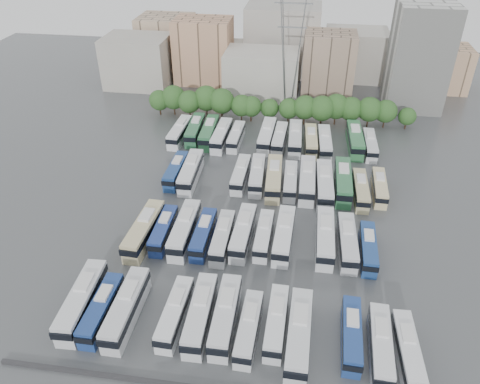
# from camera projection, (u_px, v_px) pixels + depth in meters

# --- Properties ---
(ground) EXTENTS (220.00, 220.00, 0.00)m
(ground) POSITION_uv_depth(u_px,v_px,m) (258.00, 223.00, 81.75)
(ground) COLOR #424447
(ground) RESTS_ON ground
(tree_line) EXTENTS (65.59, 7.86, 8.05)m
(tree_line) POSITION_uv_depth(u_px,v_px,m) (274.00, 105.00, 114.22)
(tree_line) COLOR black
(tree_line) RESTS_ON ground
(city_buildings) EXTENTS (102.00, 35.00, 20.00)m
(city_buildings) POSITION_uv_depth(u_px,v_px,m) (262.00, 53.00, 137.63)
(city_buildings) COLOR #9E998E
(city_buildings) RESTS_ON ground
(apartment_tower) EXTENTS (14.00, 14.00, 26.00)m
(apartment_tower) POSITION_uv_depth(u_px,v_px,m) (419.00, 57.00, 118.25)
(apartment_tower) COLOR silver
(apartment_tower) RESTS_ON ground
(electricity_pylon) EXTENTS (9.00, 6.91, 33.83)m
(electricity_pylon) POSITION_uv_depth(u_px,v_px,m) (292.00, 38.00, 112.47)
(electricity_pylon) COLOR slate
(electricity_pylon) RESTS_ON ground
(bus_r0_s0) EXTENTS (3.52, 13.38, 4.16)m
(bus_r0_s0) POSITION_uv_depth(u_px,v_px,m) (82.00, 300.00, 63.86)
(bus_r0_s0) COLOR silver
(bus_r0_s0) RESTS_ON ground
(bus_r0_s1) EXTENTS (2.51, 11.40, 3.57)m
(bus_r0_s1) POSITION_uv_depth(u_px,v_px,m) (102.00, 309.00, 62.94)
(bus_r0_s1) COLOR navy
(bus_r0_s1) RESTS_ON ground
(bus_r0_s2) EXTENTS (2.84, 12.94, 4.06)m
(bus_r0_s2) POSITION_uv_depth(u_px,v_px,m) (126.00, 308.00, 62.79)
(bus_r0_s2) COLOR silver
(bus_r0_s2) RESTS_ON ground
(bus_r0_s4) EXTENTS (2.72, 11.41, 3.56)m
(bus_r0_s4) POSITION_uv_depth(u_px,v_px,m) (175.00, 313.00, 62.39)
(bus_r0_s4) COLOR silver
(bus_r0_s4) RESTS_ON ground
(bus_r0_s5) EXTENTS (3.01, 12.59, 3.93)m
(bus_r0_s5) POSITION_uv_depth(u_px,v_px,m) (200.00, 314.00, 62.02)
(bus_r0_s5) COLOR silver
(bus_r0_s5) RESTS_ON ground
(bus_r0_s6) EXTENTS (2.89, 12.62, 3.95)m
(bus_r0_s6) POSITION_uv_depth(u_px,v_px,m) (225.00, 315.00, 61.77)
(bus_r0_s6) COLOR silver
(bus_r0_s6) RESTS_ON ground
(bus_r0_s7) EXTENTS (2.71, 11.07, 3.45)m
(bus_r0_s7) POSITION_uv_depth(u_px,v_px,m) (249.00, 328.00, 60.37)
(bus_r0_s7) COLOR silver
(bus_r0_s7) RESTS_ON ground
(bus_r0_s8) EXTENTS (2.64, 11.20, 3.50)m
(bus_r0_s8) POSITION_uv_depth(u_px,v_px,m) (276.00, 322.00, 61.16)
(bus_r0_s8) COLOR silver
(bus_r0_s8) RESTS_ON ground
(bus_r0_s9) EXTENTS (3.16, 13.15, 4.10)m
(bus_r0_s9) POSITION_uv_depth(u_px,v_px,m) (299.00, 334.00, 59.15)
(bus_r0_s9) COLOR silver
(bus_r0_s9) RESTS_ON ground
(bus_r0_s11) EXTENTS (2.74, 11.05, 3.45)m
(bus_r0_s11) POSITION_uv_depth(u_px,v_px,m) (351.00, 334.00, 59.50)
(bus_r0_s11) COLOR navy
(bus_r0_s11) RESTS_ON ground
(bus_r0_s12) EXTENTS (2.97, 11.70, 3.64)m
(bus_r0_s12) POSITION_uv_depth(u_px,v_px,m) (380.00, 345.00, 57.95)
(bus_r0_s12) COLOR silver
(bus_r0_s12) RESTS_ON ground
(bus_r0_s13) EXTENTS (2.80, 11.12, 3.47)m
(bus_r0_s13) POSITION_uv_depth(u_px,v_px,m) (407.00, 351.00, 57.39)
(bus_r0_s13) COLOR silver
(bus_r0_s13) RESTS_ON ground
(bus_r1_s1) EXTENTS (3.48, 13.41, 4.17)m
(bus_r1_s1) POSITION_uv_depth(u_px,v_px,m) (144.00, 230.00, 76.85)
(bus_r1_s1) COLOR #C9BB8A
(bus_r1_s1) RESTS_ON ground
(bus_r1_s2) EXTENTS (2.51, 10.96, 3.43)m
(bus_r1_s2) POSITION_uv_depth(u_px,v_px,m) (164.00, 230.00, 77.46)
(bus_r1_s2) COLOR navy
(bus_r1_s2) RESTS_ON ground
(bus_r1_s3) EXTENTS (2.89, 13.09, 4.10)m
(bus_r1_s3) POSITION_uv_depth(u_px,v_px,m) (185.00, 229.00, 77.08)
(bus_r1_s3) COLOR silver
(bus_r1_s3) RESTS_ON ground
(bus_r1_s4) EXTENTS (2.55, 11.27, 3.53)m
(bus_r1_s4) POSITION_uv_depth(u_px,v_px,m) (203.00, 234.00, 76.48)
(bus_r1_s4) COLOR navy
(bus_r1_s4) RESTS_ON ground
(bus_r1_s5) EXTENTS (2.56, 11.58, 3.63)m
(bus_r1_s5) POSITION_uv_depth(u_px,v_px,m) (223.00, 237.00, 75.70)
(bus_r1_s5) COLOR silver
(bus_r1_s5) RESTS_ON ground
(bus_r1_s6) EXTENTS (3.10, 12.49, 3.89)m
(bus_r1_s6) POSITION_uv_depth(u_px,v_px,m) (243.00, 232.00, 76.61)
(bus_r1_s6) COLOR silver
(bus_r1_s6) RESTS_ON ground
(bus_r1_s7) EXTENTS (2.52, 10.92, 3.42)m
(bus_r1_s7) POSITION_uv_depth(u_px,v_px,m) (264.00, 235.00, 76.35)
(bus_r1_s7) COLOR silver
(bus_r1_s7) RESTS_ON ground
(bus_r1_s8) EXTENTS (3.12, 12.64, 3.94)m
(bus_r1_s8) POSITION_uv_depth(u_px,v_px,m) (284.00, 235.00, 75.98)
(bus_r1_s8) COLOR white
(bus_r1_s8) RESTS_ON ground
(bus_r1_s10) EXTENTS (2.82, 12.88, 4.04)m
(bus_r1_s10) POSITION_uv_depth(u_px,v_px,m) (325.00, 237.00, 75.43)
(bus_r1_s10) COLOR silver
(bus_r1_s10) RESTS_ON ground
(bus_r1_s11) EXTENTS (2.99, 12.24, 3.82)m
(bus_r1_s11) POSITION_uv_depth(u_px,v_px,m) (347.00, 242.00, 74.58)
(bus_r1_s11) COLOR silver
(bus_r1_s11) RESTS_ON ground
(bus_r1_s12) EXTENTS (2.60, 10.93, 3.41)m
(bus_r1_s12) POSITION_uv_depth(u_px,v_px,m) (368.00, 248.00, 73.60)
(bus_r1_s12) COLOR navy
(bus_r1_s12) RESTS_ON ground
(bus_r2_s1) EXTENTS (2.58, 11.53, 3.61)m
(bus_r2_s1) POSITION_uv_depth(u_px,v_px,m) (176.00, 170.00, 93.32)
(bus_r2_s1) COLOR navy
(bus_r2_s1) RESTS_ON ground
(bus_r2_s2) EXTENTS (3.21, 13.21, 4.12)m
(bus_r2_s2) POSITION_uv_depth(u_px,v_px,m) (191.00, 171.00, 92.51)
(bus_r2_s2) COLOR silver
(bus_r2_s2) RESTS_ON ground
(bus_r2_s5) EXTENTS (2.70, 11.53, 3.60)m
(bus_r2_s5) POSITION_uv_depth(u_px,v_px,m) (241.00, 174.00, 92.19)
(bus_r2_s5) COLOR silver
(bus_r2_s5) RESTS_ON ground
(bus_r2_s6) EXTENTS (3.17, 12.15, 3.78)m
(bus_r2_s6) POSITION_uv_depth(u_px,v_px,m) (257.00, 175.00, 91.84)
(bus_r2_s6) COLOR silver
(bus_r2_s6) RESTS_ON ground
(bus_r2_s7) EXTENTS (3.47, 13.34, 4.15)m
(bus_r2_s7) POSITION_uv_depth(u_px,v_px,m) (274.00, 178.00, 90.49)
(bus_r2_s7) COLOR #C5B887
(bus_r2_s7) RESTS_ON ground
(bus_r2_s8) EXTENTS (2.73, 11.31, 3.53)m
(bus_r2_s8) POSITION_uv_depth(u_px,v_px,m) (290.00, 181.00, 90.16)
(bus_r2_s8) COLOR silver
(bus_r2_s8) RESTS_ON ground
(bus_r2_s9) EXTENTS (3.08, 13.59, 4.26)m
(bus_r2_s9) POSITION_uv_depth(u_px,v_px,m) (307.00, 180.00, 89.84)
(bus_r2_s9) COLOR silver
(bus_r2_s9) RESTS_ON ground
(bus_r2_s10) EXTENTS (3.40, 13.72, 4.28)m
(bus_r2_s10) POSITION_uv_depth(u_px,v_px,m) (324.00, 184.00, 88.42)
(bus_r2_s10) COLOR silver
(bus_r2_s10) RESTS_ON ground
(bus_r2_s11) EXTENTS (3.01, 13.58, 4.26)m
(bus_r2_s11) POSITION_uv_depth(u_px,v_px,m) (343.00, 181.00, 89.35)
(bus_r2_s11) COLOR #2F6D42
(bus_r2_s11) RESTS_ON ground
(bus_r2_s12) EXTENTS (2.69, 11.47, 3.59)m
(bus_r2_s12) POSITION_uv_depth(u_px,v_px,m) (361.00, 190.00, 87.49)
(bus_r2_s12) COLOR #C0B484
(bus_r2_s12) RESTS_ON ground
(bus_r2_s13) EXTENTS (2.63, 10.86, 3.39)m
(bus_r2_s13) POSITION_uv_depth(u_px,v_px,m) (379.00, 187.00, 88.41)
(bus_r2_s13) COLOR beige
(bus_r2_s13) RESTS_ON ground
(bus_r3_s0) EXTENTS (3.19, 12.58, 3.92)m
(bus_r3_s0) POSITION_uv_depth(u_px,v_px,m) (180.00, 132.00, 107.56)
(bus_r3_s0) COLOR silver
(bus_r3_s0) RESTS_ON ground
(bus_r3_s1) EXTENTS (3.22, 12.66, 3.94)m
(bus_r3_s1) POSITION_uv_depth(u_px,v_px,m) (195.00, 130.00, 108.51)
(bus_r3_s1) COLOR #2E6B43
(bus_r3_s1) RESTS_ON ground
(bus_r3_s2) EXTENTS (3.15, 12.97, 4.05)m
(bus_r3_s2) POSITION_uv_depth(u_px,v_px,m) (209.00, 132.00, 107.27)
(bus_r3_s2) COLOR #2E6D41
(bus_r3_s2) RESTS_ON ground
(bus_r3_s3) EXTENTS (3.16, 12.79, 3.99)m
(bus_r3_s3) POSITION_uv_depth(u_px,v_px,m) (222.00, 135.00, 105.98)
(bus_r3_s3) COLOR silver
(bus_r3_s3) RESTS_ON ground
(bus_r3_s4) EXTENTS (2.80, 11.32, 3.53)m
(bus_r3_s4) POSITION_uv_depth(u_px,v_px,m) (236.00, 136.00, 106.02)
(bus_r3_s4) COLOR silver
(bus_r3_s4) RESTS_ON ground
(bus_r3_s6) EXTENTS (3.29, 13.34, 4.16)m
(bus_r3_s6) POSITION_uv_depth(u_px,v_px,m) (267.00, 135.00, 105.73)
(bus_r3_s6) COLOR silver
(bus_r3_s6) RESTS_ON ground
(bus_r3_s7) EXTENTS (3.03, 11.98, 3.73)m
(bus_r3_s7) POSITION_uv_depth(u_px,v_px,m) (280.00, 138.00, 105.00)
(bus_r3_s7) COLOR silver
(bus_r3_s7) RESTS_ON ground
(bus_r3_s8) EXTENTS (3.25, 13.17, 4.11)m
(bus_r3_s8) POSITION_uv_depth(u_px,v_px,m) (295.00, 138.00, 104.73)
(bus_r3_s8) COLOR silver
(bus_r3_s8) RESTS_ON ground
(bus_r3_s9) EXTENTS (3.18, 12.05, 3.75)m
(bus_r3_s9) POSITION_uv_depth(u_px,v_px,m) (311.00, 141.00, 104.01)
(bus_r3_s9) COLOR beige
(bus_r3_s9) RESTS_ON ground
(bus_r3_s10) EXTENTS (3.26, 12.54, 3.90)m
(bus_r3_s10) POSITION_uv_depth(u_px,v_px,m) (325.00, 142.00, 103.12)
(bus_r3_s10) COLOR silver
(bus_r3_s10) RESTS_ON ground
(bus_r3_s12) EXTENTS (3.43, 13.78, 4.30)m
(bus_r3_s12) POSITION_uv_depth(u_px,v_px,m) (355.00, 139.00, 103.96)
(bus_r3_s12) COLOR #317242
(bus_r3_s12) RESTS_ON ground
(bus_r3_s13) EXTENTS (2.63, 11.46, 3.58)m
(bus_r3_s13) POSITION_uv_depth(u_px,v_px,m) (370.00, 145.00, 102.59)
(bus_r3_s13) COLOR silver
(bus_r3_s13) RESTS_ON ground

